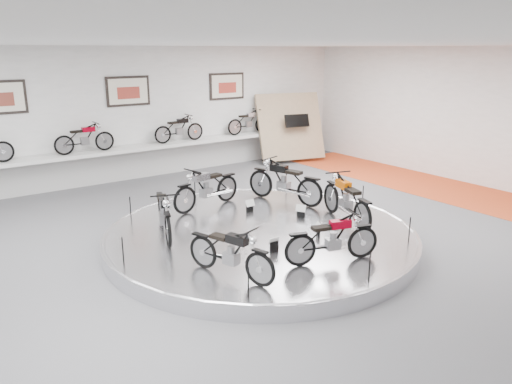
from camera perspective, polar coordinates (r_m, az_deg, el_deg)
floor at (r=10.25m, az=1.52°, el=-6.39°), size 16.00×16.00×0.00m
ceiling at (r=9.47m, az=1.71°, el=16.59°), size 16.00×16.00×0.00m
wall_back at (r=15.73m, az=-14.28°, el=8.57°), size 16.00×0.00×16.00m
wall_right at (r=15.80m, az=25.51°, el=7.55°), size 0.00×14.00×14.00m
orange_carpet_strip at (r=15.16m, az=22.40°, el=-0.13°), size 2.40×12.60×0.01m
dado_band at (r=15.95m, az=-13.90°, el=3.40°), size 15.68×0.04×1.10m
display_platform at (r=10.41m, az=0.52°, el=-5.12°), size 6.40×6.40×0.30m
platform_rim at (r=10.37m, az=0.52°, el=-4.50°), size 6.40×6.40×0.10m
shelf at (r=15.61m, az=-13.61°, el=4.84°), size 11.00×0.55×0.10m
poster_center at (r=15.63m, az=-14.40°, el=11.10°), size 1.35×0.06×0.88m
poster_right at (r=17.23m, az=-3.33°, el=11.98°), size 1.35×0.06×0.88m
display_panel at (r=17.93m, az=3.95°, el=7.46°), size 2.56×1.52×2.30m
shelf_bike_b at (r=15.05m, az=-19.00°, el=5.62°), size 1.22×0.43×0.73m
shelf_bike_c at (r=16.16m, az=-8.78°, el=6.97°), size 1.22×0.43×0.73m
shelf_bike_d at (r=17.54m, az=-0.86°, el=7.85°), size 1.22×0.43×0.73m
bike_a at (r=12.10m, az=3.29°, el=1.26°), size 1.14×1.90×1.06m
bike_b at (r=11.73m, az=-5.67°, el=0.54°), size 1.75×0.91×0.98m
bike_c at (r=10.07m, az=-10.47°, el=-2.30°), size 1.10×1.75×0.97m
bike_d at (r=8.15m, az=-2.95°, el=-6.85°), size 0.97×1.59×0.88m
bike_e at (r=8.79m, az=8.71°, el=-5.25°), size 1.60×0.97×0.89m
bike_f at (r=10.82m, az=10.29°, el=-0.83°), size 1.12×1.86×1.03m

